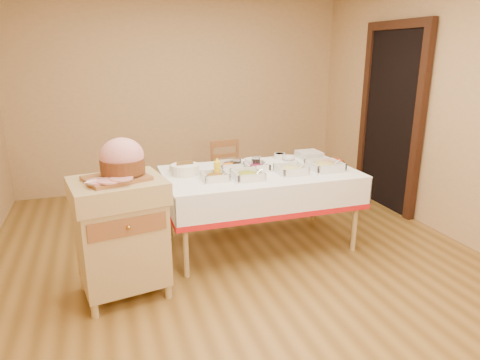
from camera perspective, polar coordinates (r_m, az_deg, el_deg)
name	(u,v)px	position (r m, az deg, el deg)	size (l,w,h in m)	color
room_shell	(240,121)	(3.60, -0.04, 7.87)	(5.00, 5.00, 5.00)	olive
doorway	(391,117)	(5.47, 19.51, 7.97)	(0.09, 1.10, 2.20)	black
dining_table	(259,187)	(4.14, 2.61, -0.96)	(1.82, 1.02, 0.76)	tan
butcher_cart	(121,231)	(3.42, -15.58, -6.56)	(0.75, 0.66, 0.95)	tan
dining_chair	(229,176)	(5.09, -1.47, 0.53)	(0.42, 0.40, 0.85)	brown
ham_on_board	(121,161)	(3.29, -15.53, 2.42)	(0.46, 0.44, 0.30)	brown
serving_dish_a	(215,176)	(3.81, -3.34, 0.51)	(0.23, 0.23, 0.10)	silver
serving_dish_b	(248,175)	(3.84, 1.04, 0.68)	(0.26, 0.26, 0.11)	silver
serving_dish_c	(291,169)	(4.05, 6.84, 1.40)	(0.26, 0.26, 0.11)	silver
serving_dish_d	(325,166)	(4.22, 11.26, 1.89)	(0.30, 0.30, 0.11)	silver
serving_dish_e	(230,166)	(4.15, -1.41, 1.91)	(0.24, 0.22, 0.11)	silver
serving_dish_f	(257,167)	(4.12, 2.23, 1.78)	(0.22, 0.21, 0.10)	silver
small_bowl_left	(175,168)	(4.13, -8.61, 1.63)	(0.12, 0.12, 0.06)	silver
small_bowl_mid	(229,163)	(4.26, -1.47, 2.22)	(0.12, 0.12, 0.05)	navy
small_bowl_right	(280,156)	(4.58, 5.31, 3.24)	(0.12, 0.12, 0.06)	silver
bowl_white_imported	(252,160)	(4.43, 1.59, 2.65)	(0.14, 0.14, 0.04)	silver
bowl_small_imported	(288,158)	(4.53, 6.46, 2.92)	(0.14, 0.14, 0.04)	silver
preserve_jar_left	(237,164)	(4.14, -0.41, 2.09)	(0.09, 0.09, 0.11)	silver
preserve_jar_right	(256,162)	(4.22, 2.12, 2.43)	(0.09, 0.09, 0.12)	silver
mustard_bottle	(217,169)	(3.85, -3.06, 1.49)	(0.06, 0.06, 0.19)	yellow
bread_basket	(185,169)	(4.00, -7.32, 1.44)	(0.26, 0.26, 0.12)	white
plate_stack	(309,155)	(4.66, 9.19, 3.36)	(0.24, 0.24, 0.07)	silver
brass_platter	(329,162)	(4.42, 11.75, 2.30)	(0.34, 0.24, 0.04)	#B58C33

